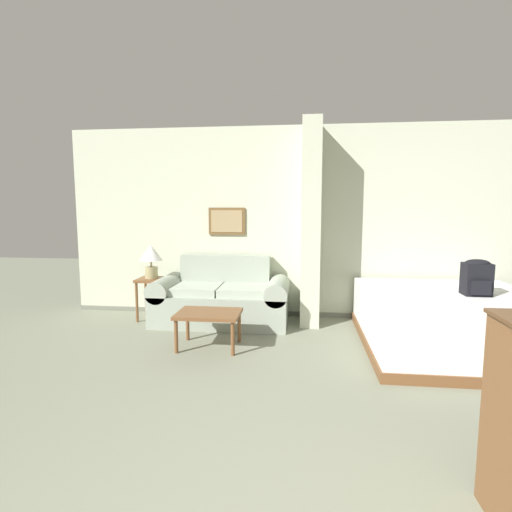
{
  "coord_description": "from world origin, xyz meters",
  "views": [
    {
      "loc": [
        -0.23,
        -1.09,
        1.5
      ],
      "look_at": [
        -0.66,
        2.63,
        1.05
      ],
      "focal_mm": 28.0,
      "sensor_mm": 36.0,
      "label": 1
    }
  ],
  "objects": [
    {
      "name": "table_lamp",
      "position": [
        -2.24,
        3.99,
        0.86
      ],
      "size": [
        0.31,
        0.31,
        0.45
      ],
      "color": "tan",
      "rests_on": "side_table"
    },
    {
      "name": "bed",
      "position": [
        1.39,
        3.32,
        0.29
      ],
      "size": [
        1.87,
        2.06,
        0.57
      ],
      "color": "brown",
      "rests_on": "ground_plane"
    },
    {
      "name": "wall_back",
      "position": [
        -0.0,
        4.45,
        1.29
      ],
      "size": [
        7.0,
        0.16,
        2.6
      ],
      "color": "beige",
      "rests_on": "ground_plane"
    },
    {
      "name": "couch",
      "position": [
        -1.28,
        3.96,
        0.31
      ],
      "size": [
        1.76,
        0.84,
        0.86
      ],
      "color": "#99A393",
      "rests_on": "ground_plane"
    },
    {
      "name": "side_table",
      "position": [
        -2.24,
        3.99,
        0.44
      ],
      "size": [
        0.37,
        0.37,
        0.56
      ],
      "color": "brown",
      "rests_on": "ground_plane"
    },
    {
      "name": "backpack",
      "position": [
        1.63,
        3.36,
        0.77
      ],
      "size": [
        0.27,
        0.25,
        0.39
      ],
      "color": "black",
      "rests_on": "bed"
    },
    {
      "name": "wall_partition_pillar",
      "position": [
        -0.13,
        4.09,
        1.3
      ],
      "size": [
        0.24,
        0.59,
        2.6
      ],
      "color": "beige",
      "rests_on": "ground_plane"
    },
    {
      "name": "coffee_table",
      "position": [
        -1.22,
        3.0,
        0.34
      ],
      "size": [
        0.68,
        0.5,
        0.39
      ],
      "color": "brown",
      "rests_on": "ground_plane"
    }
  ]
}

